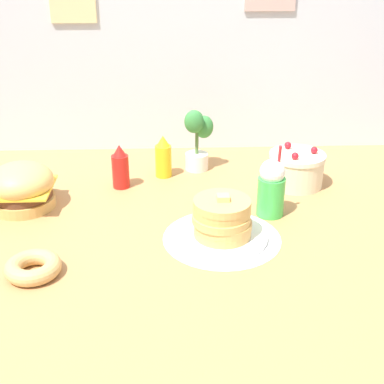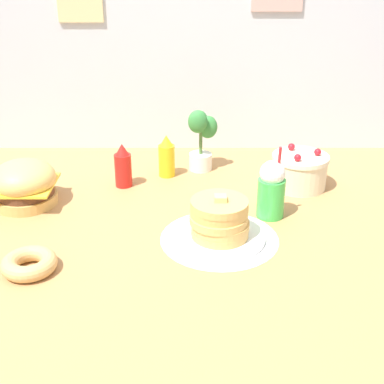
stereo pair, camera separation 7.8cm
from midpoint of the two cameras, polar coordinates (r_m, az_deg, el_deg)
name	(u,v)px [view 1 (the left image)]	position (r m, az deg, el deg)	size (l,w,h in m)	color
ground_plane	(173,231)	(1.97, -3.23, -4.23)	(2.48, 1.72, 0.02)	#B27F4C
back_wall	(169,39)	(2.60, -3.33, 16.04)	(2.48, 0.04, 1.08)	silver
doily_mat	(222,238)	(1.90, 2.05, -4.96)	(0.42, 0.42, 0.00)	white
burger	(22,187)	(2.20, -18.78, 0.52)	(0.25, 0.25, 0.18)	#DBA859
pancake_stack	(222,221)	(1.87, 2.05, -3.19)	(0.33, 0.33, 0.17)	white
layer_cake	(296,169)	(2.32, 10.19, 2.44)	(0.24, 0.24, 0.17)	beige
ketchup_bottle	(120,168)	(2.28, -8.66, 2.58)	(0.07, 0.07, 0.19)	red
mustard_bottle	(163,158)	(2.37, -4.04, 3.70)	(0.07, 0.07, 0.19)	yellow
cream_soda_cup	(271,188)	(2.03, 7.42, 0.42)	(0.11, 0.11, 0.29)	green
donut_pink_glaze	(33,267)	(1.78, -17.90, -7.67)	(0.18, 0.18, 0.05)	tan
potted_plant	(197,137)	(2.42, -0.36, 5.92)	(0.13, 0.12, 0.29)	white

